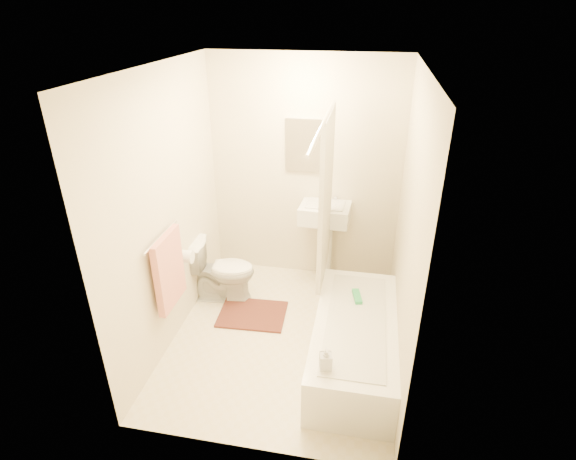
% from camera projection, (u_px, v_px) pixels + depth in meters
% --- Properties ---
extents(floor, '(2.40, 2.40, 0.00)m').
position_uv_depth(floor, '(283.00, 337.00, 4.21)').
color(floor, beige).
rests_on(floor, ground).
extents(ceiling, '(2.40, 2.40, 0.00)m').
position_uv_depth(ceiling, '(281.00, 67.00, 3.12)').
color(ceiling, white).
rests_on(ceiling, ground).
extents(wall_back, '(2.00, 0.02, 2.40)m').
position_uv_depth(wall_back, '(305.00, 173.00, 4.72)').
color(wall_back, beige).
rests_on(wall_back, ground).
extents(wall_left, '(0.02, 2.40, 2.40)m').
position_uv_depth(wall_left, '(168.00, 212.00, 3.83)').
color(wall_left, beige).
rests_on(wall_left, ground).
extents(wall_right, '(0.02, 2.40, 2.40)m').
position_uv_depth(wall_right, '(408.00, 232.00, 3.50)').
color(wall_right, beige).
rests_on(wall_right, ground).
extents(mirror, '(0.40, 0.03, 0.55)m').
position_uv_depth(mirror, '(305.00, 146.00, 4.56)').
color(mirror, white).
rests_on(mirror, wall_back).
extents(curtain_rod, '(0.03, 1.70, 0.03)m').
position_uv_depth(curtain_rod, '(324.00, 123.00, 3.34)').
color(curtain_rod, silver).
rests_on(curtain_rod, wall_back).
extents(shower_curtain, '(0.04, 0.80, 1.55)m').
position_uv_depth(shower_curtain, '(326.00, 199.00, 4.05)').
color(shower_curtain, silver).
rests_on(shower_curtain, curtain_rod).
extents(towel_bar, '(0.02, 0.60, 0.02)m').
position_uv_depth(towel_bar, '(161.00, 236.00, 3.65)').
color(towel_bar, silver).
rests_on(towel_bar, wall_left).
extents(towel, '(0.06, 0.45, 0.66)m').
position_uv_depth(towel, '(169.00, 270.00, 3.79)').
color(towel, '#CC7266').
rests_on(towel, towel_bar).
extents(toilet_paper, '(0.11, 0.12, 0.12)m').
position_uv_depth(toilet_paper, '(187.00, 257.00, 4.15)').
color(toilet_paper, white).
rests_on(toilet_paper, wall_left).
extents(toilet, '(0.71, 0.46, 0.66)m').
position_uv_depth(toilet, '(222.00, 270.00, 4.64)').
color(toilet, white).
rests_on(toilet, floor).
extents(sink, '(0.54, 0.44, 1.01)m').
position_uv_depth(sink, '(324.00, 239.00, 4.87)').
color(sink, silver).
rests_on(sink, floor).
extents(bathtub, '(0.68, 1.55, 0.44)m').
position_uv_depth(bathtub, '(354.00, 342.00, 3.83)').
color(bathtub, white).
rests_on(bathtub, floor).
extents(bath_mat, '(0.68, 0.52, 0.02)m').
position_uv_depth(bath_mat, '(252.00, 314.00, 4.50)').
color(bath_mat, '#51271F').
rests_on(bath_mat, floor).
extents(soap_bottle, '(0.10, 0.10, 0.19)m').
position_uv_depth(soap_bottle, '(326.00, 359.00, 3.20)').
color(soap_bottle, silver).
rests_on(soap_bottle, bathtub).
extents(scrub_brush, '(0.10, 0.21, 0.04)m').
position_uv_depth(scrub_brush, '(357.00, 297.00, 4.00)').
color(scrub_brush, green).
rests_on(scrub_brush, bathtub).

